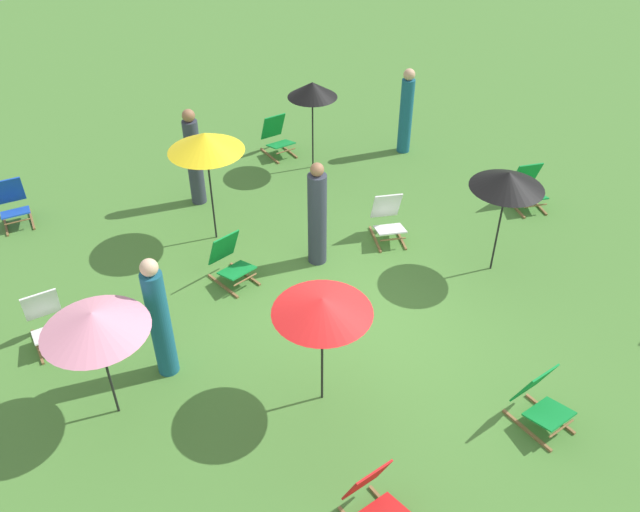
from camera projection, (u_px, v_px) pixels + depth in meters
The scene contains 18 objects.
ground_plane at pixel (358, 327), 9.53m from camera, with size 40.00×40.00×0.00m, color #477A33.
deckchair_0 at pixel (47, 321), 9.10m from camera, with size 0.51×0.78×0.83m.
deckchair_2 at pixel (541, 400), 7.96m from camera, with size 0.57×0.82×0.83m.
deckchair_3 at pixel (528, 188), 11.95m from camera, with size 0.64×0.85×0.83m.
deckchair_4 at pixel (375, 500), 6.89m from camera, with size 0.58×0.82×0.83m.
deckchair_5 at pixel (277, 137), 13.58m from camera, with size 0.54×0.80×0.83m.
deckchair_6 at pixel (388, 219), 11.12m from camera, with size 0.68×0.87×0.83m.
deckchair_7 at pixel (230, 261), 10.20m from camera, with size 0.66×0.86×0.83m.
deckchair_8 at pixel (13, 204), 11.52m from camera, with size 0.49×0.77×0.83m.
umbrella_0 at pixel (94, 322), 7.38m from camera, with size 1.25×1.25×1.67m.
umbrella_1 at pixel (312, 90), 12.32m from camera, with size 0.96×0.96×1.81m.
umbrella_2 at pixel (322, 306), 7.53m from camera, with size 1.20×1.20×1.69m.
umbrella_3 at pixel (205, 142), 10.24m from camera, with size 1.22×1.22×1.99m.
umbrella_4 at pixel (508, 180), 9.65m from camera, with size 1.12×1.12×1.79m.
person_0 at pixel (406, 112), 13.35m from camera, with size 0.38×0.38×1.79m.
person_1 at pixel (159, 320), 8.32m from camera, with size 0.39×0.39×1.87m.
person_2 at pixel (194, 159), 11.73m from camera, with size 0.29×0.29×1.85m.
person_3 at pixel (317, 217), 10.30m from camera, with size 0.32×0.32×1.82m.
Camera 1 is at (-3.75, -5.91, 6.58)m, focal length 36.69 mm.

